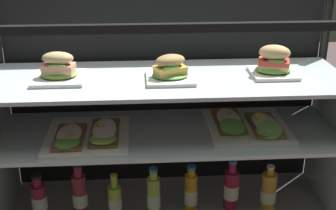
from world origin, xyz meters
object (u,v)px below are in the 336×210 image
at_px(plated_roll_sandwich_far_left, 274,63).
at_px(juice_bottle_near_post, 231,189).
at_px(plated_roll_sandwich_near_right_corner, 59,70).
at_px(juice_bottle_back_left, 154,196).
at_px(juice_bottle_back_center, 191,192).
at_px(juice_bottle_front_fourth, 39,200).
at_px(juice_bottle_front_middle, 80,194).
at_px(juice_bottle_back_right, 115,200).
at_px(open_sandwich_tray_mid_left, 247,125).
at_px(juice_bottle_front_right_end, 268,192).
at_px(plated_roll_sandwich_mid_right, 170,71).
at_px(open_sandwich_tray_far_right, 88,135).

distance_m(plated_roll_sandwich_far_left, juice_bottle_near_post, 0.60).
distance_m(plated_roll_sandwich_near_right_corner, juice_bottle_back_left, 0.68).
distance_m(plated_roll_sandwich_near_right_corner, juice_bottle_near_post, 0.92).
bearing_deg(juice_bottle_back_left, juice_bottle_back_center, 9.99).
relative_size(juice_bottle_front_fourth, juice_bottle_front_middle, 0.84).
height_order(juice_bottle_back_right, juice_bottle_back_left, juice_bottle_back_left).
xyz_separation_m(juice_bottle_front_fourth, juice_bottle_back_right, (0.33, -0.01, -0.01)).
bearing_deg(open_sandwich_tray_mid_left, juice_bottle_back_right, -175.93).
distance_m(plated_roll_sandwich_near_right_corner, plated_roll_sandwich_far_left, 0.87).
distance_m(juice_bottle_front_fourth, juice_bottle_front_right_end, 1.02).
xyz_separation_m(juice_bottle_front_middle, juice_bottle_front_right_end, (0.84, -0.02, -0.01)).
height_order(plated_roll_sandwich_mid_right, juice_bottle_near_post, plated_roll_sandwich_mid_right).
relative_size(plated_roll_sandwich_mid_right, juice_bottle_back_left, 0.82).
bearing_deg(juice_bottle_back_left, plated_roll_sandwich_far_left, 5.46).
distance_m(juice_bottle_front_fourth, juice_bottle_near_post, 0.85).
distance_m(open_sandwich_tray_far_right, juice_bottle_front_middle, 0.31).
xyz_separation_m(plated_roll_sandwich_near_right_corner, open_sandwich_tray_mid_left, (0.78, 0.01, -0.27)).
bearing_deg(juice_bottle_front_middle, juice_bottle_back_left, -5.40).
height_order(plated_roll_sandwich_near_right_corner, plated_roll_sandwich_far_left, plated_roll_sandwich_far_left).
bearing_deg(open_sandwich_tray_mid_left, plated_roll_sandwich_near_right_corner, -179.21).
relative_size(juice_bottle_front_middle, juice_bottle_back_left, 1.06).
bearing_deg(juice_bottle_front_fourth, plated_roll_sandwich_far_left, 1.73).
relative_size(plated_roll_sandwich_far_left, juice_bottle_near_post, 0.74).
height_order(juice_bottle_back_right, juice_bottle_front_right_end, juice_bottle_front_right_end).
height_order(open_sandwich_tray_far_right, juice_bottle_near_post, open_sandwich_tray_far_right).
bearing_deg(plated_roll_sandwich_mid_right, juice_bottle_back_center, 10.64).
distance_m(plated_roll_sandwich_near_right_corner, open_sandwich_tray_far_right, 0.29).
height_order(open_sandwich_tray_mid_left, juice_bottle_back_center, open_sandwich_tray_mid_left).
relative_size(juice_bottle_back_center, juice_bottle_near_post, 0.91).
bearing_deg(open_sandwich_tray_far_right, juice_bottle_back_center, 4.68).
height_order(open_sandwich_tray_far_right, juice_bottle_back_center, open_sandwich_tray_far_right).
bearing_deg(plated_roll_sandwich_mid_right, plated_roll_sandwich_far_left, 4.83).
bearing_deg(open_sandwich_tray_far_right, juice_bottle_front_middle, 148.18).
xyz_separation_m(plated_roll_sandwich_mid_right, open_sandwich_tray_far_right, (-0.34, -0.02, -0.26)).
height_order(juice_bottle_front_fourth, juice_bottle_near_post, juice_bottle_near_post).
bearing_deg(juice_bottle_front_fourth, juice_bottle_back_left, -2.01).
distance_m(open_sandwich_tray_mid_left, juice_bottle_back_left, 0.51).
height_order(plated_roll_sandwich_near_right_corner, juice_bottle_front_middle, plated_roll_sandwich_near_right_corner).
height_order(open_sandwich_tray_mid_left, juice_bottle_front_fourth, open_sandwich_tray_mid_left).
xyz_separation_m(plated_roll_sandwich_near_right_corner, plated_roll_sandwich_far_left, (0.87, 0.01, 0.01)).
distance_m(plated_roll_sandwich_mid_right, juice_bottle_front_fourth, 0.82).
xyz_separation_m(open_sandwich_tray_far_right, juice_bottle_front_right_end, (0.78, 0.01, -0.31)).
bearing_deg(juice_bottle_near_post, open_sandwich_tray_far_right, -176.92).
xyz_separation_m(plated_roll_sandwich_near_right_corner, plated_roll_sandwich_mid_right, (0.44, -0.03, -0.00)).
relative_size(plated_roll_sandwich_far_left, open_sandwich_tray_far_right, 0.50).
bearing_deg(plated_roll_sandwich_far_left, plated_roll_sandwich_near_right_corner, -179.41).
bearing_deg(juice_bottle_back_left, juice_bottle_front_fourth, 177.99).
distance_m(open_sandwich_tray_far_right, juice_bottle_near_post, 0.69).
bearing_deg(juice_bottle_back_right, juice_bottle_front_right_end, 0.03).
xyz_separation_m(plated_roll_sandwich_far_left, juice_bottle_back_right, (-0.67, -0.04, -0.60)).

